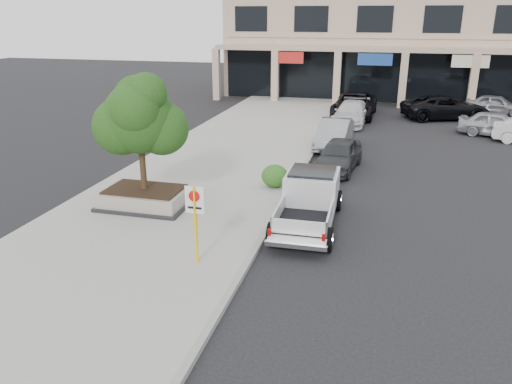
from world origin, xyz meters
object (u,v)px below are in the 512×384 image
at_px(curb_car_d, 354,105).
at_px(lot_car_d, 445,107).
at_px(curb_car_c, 351,113).
at_px(lot_car_e, 496,104).
at_px(pickup_truck, 308,202).
at_px(planter, 145,197).
at_px(no_parking_sign, 195,214).
at_px(curb_car_a, 339,155).
at_px(curb_car_b, 334,134).
at_px(lot_car_a, 497,124).
at_px(planter_tree, 145,118).

height_order(curb_car_d, lot_car_d, curb_car_d).
relative_size(curb_car_c, lot_car_e, 1.26).
height_order(pickup_truck, lot_car_d, pickup_truck).
distance_m(planter, pickup_truck, 6.03).
relative_size(planter, lot_car_e, 0.80).
bearing_deg(lot_car_e, no_parking_sign, 171.95).
distance_m(pickup_truck, curb_car_a, 6.83).
xyz_separation_m(curb_car_b, curb_car_d, (0.42, 8.92, 0.08)).
bearing_deg(planter, lot_car_e, 56.02).
height_order(curb_car_b, lot_car_a, curb_car_b).
height_order(planter_tree, pickup_truck, planter_tree).
bearing_deg(pickup_truck, curb_car_b, 90.44).
bearing_deg(lot_car_a, curb_car_c, 97.91).
distance_m(planter_tree, no_parking_sign, 5.40).
height_order(planter, curb_car_c, curb_car_c).
height_order(planter_tree, lot_car_e, planter_tree).
bearing_deg(planter, curb_car_d, 72.88).
bearing_deg(lot_car_d, planter, 130.19).
xyz_separation_m(curb_car_a, curb_car_c, (-0.24, 10.54, 0.02)).
bearing_deg(curb_car_b, no_parking_sign, -96.04).
bearing_deg(planter_tree, pickup_truck, -1.07).
bearing_deg(lot_car_a, lot_car_e, 7.98).
height_order(planter_tree, lot_car_a, planter_tree).
xyz_separation_m(no_parking_sign, lot_car_a, (11.24, 19.69, -0.90)).
height_order(curb_car_d, lot_car_e, curb_car_d).
bearing_deg(curb_car_c, lot_car_d, 33.11).
height_order(planter_tree, curb_car_c, planter_tree).
relative_size(planter, curb_car_c, 0.63).
distance_m(curb_car_a, curb_car_d, 13.02).
bearing_deg(lot_car_d, lot_car_a, -172.19).
distance_m(pickup_truck, curb_car_b, 10.92).
bearing_deg(lot_car_e, pickup_truck, 173.67).
xyz_separation_m(pickup_truck, lot_car_e, (9.96, 23.67, -0.16)).
bearing_deg(pickup_truck, curb_car_c, 88.45).
bearing_deg(lot_car_a, curb_car_a, 154.95).
relative_size(pickup_truck, lot_car_e, 1.34).
relative_size(planter, curb_car_a, 0.77).
xyz_separation_m(planter, lot_car_d, (12.23, 20.79, 0.33)).
height_order(curb_car_a, lot_car_e, curb_car_a).
bearing_deg(lot_car_a, planter_tree, 154.77).
distance_m(curb_car_b, lot_car_a, 10.30).
height_order(no_parking_sign, pickup_truck, no_parking_sign).
bearing_deg(planter, curb_car_b, 62.51).
distance_m(pickup_truck, lot_car_d, 21.65).
relative_size(curb_car_b, curb_car_c, 0.90).
distance_m(pickup_truck, lot_car_a, 18.14).
bearing_deg(no_parking_sign, curb_car_d, 83.55).
distance_m(curb_car_a, lot_car_d, 15.11).
bearing_deg(pickup_truck, curb_car_d, 88.49).
bearing_deg(lot_car_d, planter_tree, 130.28).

